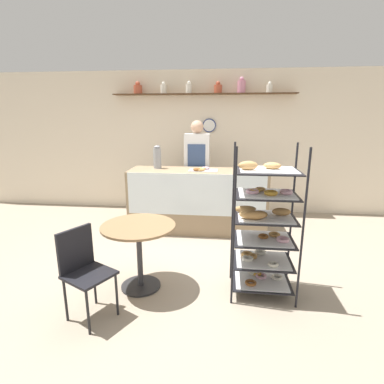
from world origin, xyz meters
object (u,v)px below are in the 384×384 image
(cafe_chair, at_px, (83,265))
(donut_tray_counter, at_px, (202,169))
(coffee_carafe, at_px, (157,157))
(person_worker, at_px, (197,167))
(pastry_rack, at_px, (263,226))
(cafe_table, at_px, (139,240))

(cafe_chair, bearing_deg, donut_tray_counter, 6.13)
(coffee_carafe, relative_size, donut_tray_counter, 0.83)
(coffee_carafe, bearing_deg, cafe_chair, -93.94)
(cafe_chair, height_order, coffee_carafe, coffee_carafe)
(cafe_chair, relative_size, donut_tray_counter, 1.89)
(person_worker, bearing_deg, cafe_chair, -105.41)
(pastry_rack, xyz_separation_m, coffee_carafe, (-1.52, 1.86, 0.44))
(cafe_chair, bearing_deg, pastry_rack, -43.07)
(cafe_chair, xyz_separation_m, coffee_carafe, (0.17, 2.44, 0.68))
(person_worker, relative_size, donut_tray_counter, 3.93)
(cafe_chair, relative_size, coffee_carafe, 2.27)
(pastry_rack, bearing_deg, person_worker, 111.56)
(person_worker, relative_size, cafe_table, 2.25)
(pastry_rack, relative_size, cafe_table, 2.01)
(pastry_rack, height_order, coffee_carafe, pastry_rack)
(cafe_table, bearing_deg, person_worker, 80.03)
(person_worker, distance_m, cafe_chair, 2.99)
(pastry_rack, relative_size, cafe_chair, 1.85)
(person_worker, height_order, cafe_table, person_worker)
(person_worker, xyz_separation_m, coffee_carafe, (-0.62, -0.41, 0.22))
(pastry_rack, bearing_deg, donut_tray_counter, 114.24)
(coffee_carafe, bearing_deg, donut_tray_counter, -11.45)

